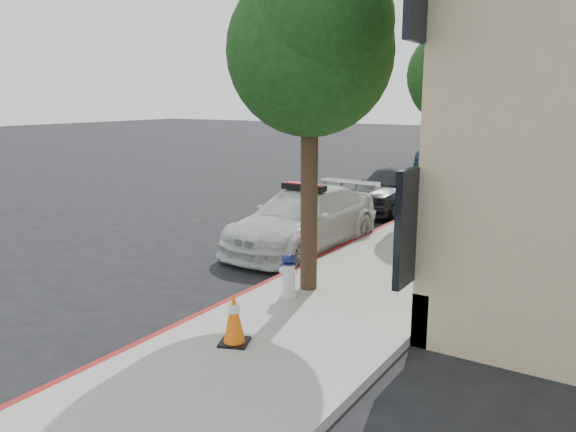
# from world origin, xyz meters

# --- Properties ---
(ground) EXTENTS (120.00, 120.00, 0.00)m
(ground) POSITION_xyz_m (0.00, 0.00, 0.00)
(ground) COLOR black
(ground) RESTS_ON ground
(sidewalk) EXTENTS (3.20, 50.00, 0.15)m
(sidewalk) POSITION_xyz_m (3.60, 10.00, 0.07)
(sidewalk) COLOR gray
(sidewalk) RESTS_ON ground
(curb_strip) EXTENTS (0.12, 50.00, 0.15)m
(curb_strip) POSITION_xyz_m (2.06, 10.00, 0.07)
(curb_strip) COLOR maroon
(curb_strip) RESTS_ON ground
(tree_near) EXTENTS (2.92, 2.82, 5.62)m
(tree_near) POSITION_xyz_m (2.93, -2.01, 4.27)
(tree_near) COLOR black
(tree_near) RESTS_ON sidewalk
(tree_mid) EXTENTS (2.77, 2.64, 5.43)m
(tree_mid) POSITION_xyz_m (2.93, 5.99, 4.16)
(tree_mid) COLOR black
(tree_mid) RESTS_ON sidewalk
(tree_far) EXTENTS (3.10, 3.00, 5.81)m
(tree_far) POSITION_xyz_m (2.93, 13.99, 4.39)
(tree_far) COLOR black
(tree_far) RESTS_ON sidewalk
(police_car) EXTENTS (2.12, 4.89, 1.55)m
(police_car) POSITION_xyz_m (1.10, 0.82, 0.70)
(police_car) COLOR silver
(police_car) RESTS_ON ground
(parked_car_mid) EXTENTS (2.11, 4.44, 1.47)m
(parked_car_mid) POSITION_xyz_m (1.20, 6.17, 0.73)
(parked_car_mid) COLOR black
(parked_car_mid) RESTS_ON ground
(parked_car_far) EXTENTS (1.84, 4.97, 1.62)m
(parked_car_far) POSITION_xyz_m (-0.46, 17.03, 0.81)
(parked_car_far) COLOR #141E33
(parked_car_far) RESTS_ON ground
(fire_hydrant) EXTENTS (0.32, 0.29, 0.76)m
(fire_hydrant) POSITION_xyz_m (2.84, -2.57, 0.52)
(fire_hydrant) COLOR silver
(fire_hydrant) RESTS_ON sidewalk
(traffic_cone) EXTENTS (0.51, 0.51, 0.76)m
(traffic_cone) POSITION_xyz_m (3.21, -4.56, 0.52)
(traffic_cone) COLOR black
(traffic_cone) RESTS_ON sidewalk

